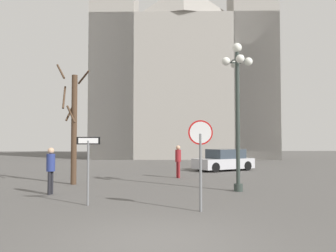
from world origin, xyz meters
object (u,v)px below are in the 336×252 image
object	(u,v)px
street_lamp	(237,92)
pedestrian_standing	(51,166)
cathedral	(183,55)
stop_sign	(201,148)
pedestrian_walking	(178,158)
bare_tree	(73,125)
parked_car_near_silver	(224,161)
one_way_arrow_sign	(88,161)

from	to	relation	value
street_lamp	pedestrian_standing	world-z (taller)	street_lamp
pedestrian_standing	cathedral	bearing A→B (deg)	74.35
stop_sign	pedestrian_walking	world-z (taller)	stop_sign
stop_sign	bare_tree	xyz separation A→B (m)	(-5.09, 6.39, 0.97)
stop_sign	pedestrian_standing	xyz separation A→B (m)	(-5.25, 3.38, -0.75)
stop_sign	bare_tree	size ratio (longest dim) A/B	0.46
cathedral	parked_car_near_silver	distance (m)	20.89
one_way_arrow_sign	bare_tree	xyz separation A→B (m)	(-1.66, 5.29, 1.39)
cathedral	pedestrian_standing	size ratio (longest dim) A/B	21.92
stop_sign	parked_car_near_silver	size ratio (longest dim) A/B	0.59
pedestrian_walking	pedestrian_standing	bearing A→B (deg)	-133.87
cathedral	pedestrian_walking	xyz separation A→B (m)	(-2.33, -21.77, -11.33)
cathedral	parked_car_near_silver	world-z (taller)	cathedral
street_lamp	pedestrian_walking	size ratio (longest dim) A/B	3.40
one_way_arrow_sign	parked_car_near_silver	xyz separation A→B (m)	(7.03, 12.34, -0.73)
street_lamp	pedestrian_walking	distance (m)	6.19
bare_tree	pedestrian_standing	world-z (taller)	bare_tree
cathedral	pedestrian_standing	distance (m)	30.53
bare_tree	street_lamp	bearing A→B (deg)	-19.46
one_way_arrow_sign	bare_tree	distance (m)	5.72
stop_sign	pedestrian_standing	world-z (taller)	stop_sign
stop_sign	pedestrian_walking	xyz separation A→B (m)	(0.06, 8.91, -0.74)
pedestrian_walking	stop_sign	bearing A→B (deg)	-90.41
pedestrian_walking	pedestrian_standing	size ratio (longest dim) A/B	1.00
one_way_arrow_sign	parked_car_near_silver	world-z (taller)	one_way_arrow_sign
one_way_arrow_sign	pedestrian_standing	xyz separation A→B (m)	(-1.82, 2.28, -0.33)
pedestrian_walking	cathedral	bearing A→B (deg)	83.88
street_lamp	bare_tree	distance (m)	7.72
stop_sign	parked_car_near_silver	distance (m)	13.96
pedestrian_walking	bare_tree	bearing A→B (deg)	-153.96
parked_car_near_silver	cathedral	bearing A→B (deg)	94.00
stop_sign	street_lamp	xyz separation A→B (m)	(2.10, 3.85, 2.19)
bare_tree	parked_car_near_silver	world-z (taller)	bare_tree
street_lamp	pedestrian_standing	distance (m)	7.93
stop_sign	pedestrian_standing	distance (m)	6.29
one_way_arrow_sign	parked_car_near_silver	distance (m)	14.22
one_way_arrow_sign	stop_sign	bearing A→B (deg)	-17.75
cathedral	stop_sign	xyz separation A→B (m)	(-2.40, -30.68, -10.59)
bare_tree	pedestrian_walking	size ratio (longest dim) A/B	3.21
cathedral	pedestrian_walking	distance (m)	24.65
bare_tree	one_way_arrow_sign	bearing A→B (deg)	-72.56
pedestrian_walking	parked_car_near_silver	bearing A→B (deg)	52.01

